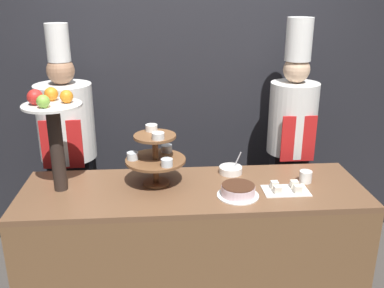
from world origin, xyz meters
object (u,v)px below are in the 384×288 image
(fruit_pedestal, at_px, (53,124))
(cake_square_tray, at_px, (286,189))
(tiered_stand, at_px, (155,155))
(cup_white, at_px, (306,177))
(serving_bowl_far, at_px, (231,170))
(chef_center_left, at_px, (291,135))
(chef_left, at_px, (68,144))
(cake_round, at_px, (238,191))

(fruit_pedestal, xyz_separation_m, cake_square_tray, (1.36, -0.13, -0.39))
(tiered_stand, distance_m, fruit_pedestal, 0.62)
(cup_white, height_order, serving_bowl_far, serving_bowl_far)
(serving_bowl_far, relative_size, chef_center_left, 0.08)
(tiered_stand, xyz_separation_m, cake_square_tray, (0.78, -0.16, -0.18))
(fruit_pedestal, bearing_deg, chef_center_left, 19.72)
(cake_square_tray, distance_m, chef_center_left, 0.75)
(tiered_stand, relative_size, cake_square_tray, 1.36)
(tiered_stand, xyz_separation_m, fruit_pedestal, (-0.58, -0.03, 0.21))
(cup_white, distance_m, chef_left, 1.68)
(cup_white, xyz_separation_m, chef_center_left, (0.08, 0.58, 0.08))
(fruit_pedestal, relative_size, cake_round, 2.51)
(tiered_stand, distance_m, chef_center_left, 1.15)
(cup_white, height_order, chef_left, chef_left)
(fruit_pedestal, distance_m, chef_left, 0.66)
(cake_round, height_order, chef_center_left, chef_center_left)
(cake_round, xyz_separation_m, chef_left, (-1.12, 0.74, 0.05))
(cup_white, height_order, cake_square_tray, cup_white)
(tiered_stand, relative_size, serving_bowl_far, 2.44)
(chef_left, bearing_deg, fruit_pedestal, -84.37)
(cake_round, relative_size, chef_center_left, 0.13)
(tiered_stand, relative_size, chef_center_left, 0.20)
(cake_square_tray, bearing_deg, cup_white, 36.90)
(cake_square_tray, relative_size, chef_center_left, 0.15)
(tiered_stand, bearing_deg, chef_center_left, 28.21)
(fruit_pedestal, distance_m, cake_round, 1.14)
(fruit_pedestal, height_order, cake_round, fruit_pedestal)
(serving_bowl_far, bearing_deg, fruit_pedestal, -171.33)
(cake_round, height_order, cake_square_tray, cake_round)
(tiered_stand, bearing_deg, fruit_pedestal, -177.20)
(cake_round, xyz_separation_m, cake_square_tray, (0.30, 0.04, -0.02))
(fruit_pedestal, xyz_separation_m, cake_round, (1.06, -0.17, -0.38))
(chef_center_left, bearing_deg, fruit_pedestal, -160.28)
(cup_white, relative_size, chef_center_left, 0.04)
(serving_bowl_far, bearing_deg, cake_round, -91.89)
(cake_round, height_order, chef_left, chef_left)
(serving_bowl_far, bearing_deg, tiered_stand, -164.59)
(chef_center_left, bearing_deg, tiered_stand, -151.79)
(cup_white, bearing_deg, tiered_stand, 177.56)
(chef_center_left, bearing_deg, cake_square_tray, -108.51)
(tiered_stand, xyz_separation_m, serving_bowl_far, (0.49, 0.13, -0.17))
(cake_square_tray, height_order, chef_center_left, chef_center_left)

